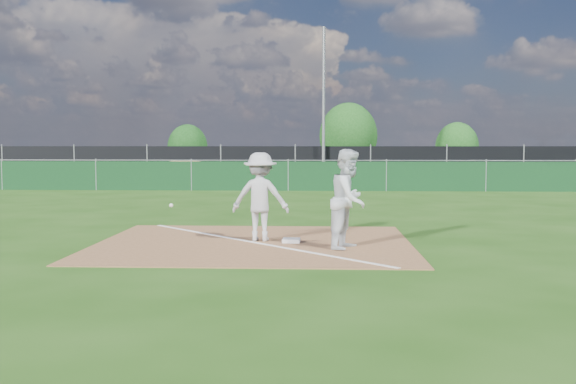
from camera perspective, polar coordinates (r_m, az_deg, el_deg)
The scene contains 17 objects.
ground at distance 21.31m, azimuth -0.62°, elevation -0.87°, with size 90.00×90.00×0.00m, color #1E470F.
infield_dirt at distance 12.40m, azimuth -3.04°, elevation -4.56°, with size 6.00×5.00×0.02m, color brown.
foul_line at distance 12.40m, azimuth -3.04°, elevation -4.49°, with size 0.08×7.00×0.01m, color white.
green_fence at distance 26.25m, azimuth 0.02°, elevation 1.41°, with size 44.00×0.05×1.20m, color #0E3317.
dirt_mound at distance 30.37m, azimuth -9.14°, elevation 1.72°, with size 3.38×2.60×1.17m, color #A3804E.
black_fence at distance 34.23m, azimuth 0.65°, elevation 2.59°, with size 46.00×0.04×1.80m, color black.
parking_lot at distance 39.26m, azimuth 0.91°, elevation 1.50°, with size 46.00×9.00×0.01m, color black.
light_pole at distance 33.96m, azimuth 3.19°, elevation 7.80°, with size 0.16×0.16×8.00m, color slate.
first_base at distance 12.42m, azimuth 0.30°, elevation -4.32°, with size 0.33×0.33×0.07m, color white.
play_at_first at distance 12.55m, azimuth -2.48°, elevation -0.43°, with size 2.40×0.71×1.73m.
runner at distance 11.71m, azimuth 5.46°, elevation -0.64°, with size 0.89×0.69×1.82m, color silver.
car_left at distance 40.31m, azimuth -7.41°, elevation 2.68°, with size 1.88×4.68×1.60m, color #94979B.
car_mid at distance 39.85m, azimuth -3.03°, elevation 2.49°, with size 1.40×4.01×1.32m, color black.
car_right at distance 39.07m, azimuth 6.08°, elevation 2.43°, with size 1.84×4.52×1.31m, color black.
tree_left at distance 45.49m, azimuth -8.91°, elevation 3.96°, with size 2.78×2.78×3.30m.
tree_mid at distance 45.34m, azimuth 5.39°, elevation 4.98°, with size 4.06×4.06×4.82m.
tree_right at distance 44.68m, azimuth 14.78°, elevation 3.92°, with size 2.85×2.85×3.39m.
Camera 1 is at (1.24, -11.19, 1.91)m, focal length 40.00 mm.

